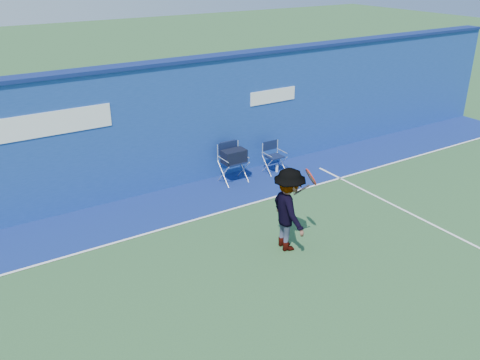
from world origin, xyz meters
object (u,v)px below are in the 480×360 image
water_bottle (277,168)px  tennis_player (289,209)px  directors_chair_left (233,166)px  directors_chair_right (274,163)px

water_bottle → tennis_player: (-2.05, -3.17, 0.73)m
directors_chair_left → tennis_player: bearing=-102.9°
directors_chair_left → directors_chair_right: (1.24, -0.04, -0.17)m
directors_chair_right → directors_chair_left: bearing=178.0°
directors_chair_left → water_bottle: directors_chair_left is taller
tennis_player → directors_chair_right: bearing=58.3°
directors_chair_left → tennis_player: tennis_player is taller
water_bottle → tennis_player: 3.85m
directors_chair_right → tennis_player: bearing=-121.7°
directors_chair_right → tennis_player: tennis_player is taller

